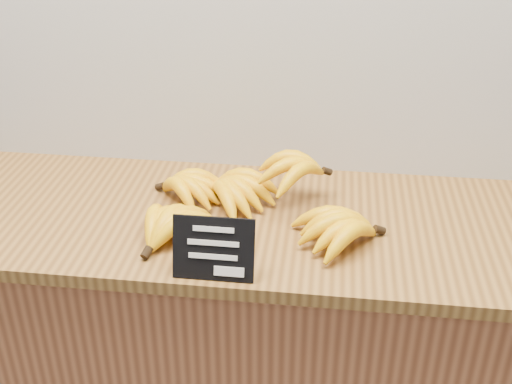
# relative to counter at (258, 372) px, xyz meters

# --- Properties ---
(counter) EXTENTS (1.27, 0.50, 0.90)m
(counter) POSITION_rel_counter_xyz_m (0.00, 0.00, 0.00)
(counter) COLOR #985631
(counter) RESTS_ON ground
(counter_top) EXTENTS (1.56, 0.54, 0.03)m
(counter_top) POSITION_rel_counter_xyz_m (0.00, 0.00, 0.47)
(counter_top) COLOR brown
(counter_top) RESTS_ON counter
(chalkboard_sign) EXTENTS (0.16, 0.04, 0.12)m
(chalkboard_sign) POSITION_rel_counter_xyz_m (-0.06, -0.23, 0.54)
(chalkboard_sign) COLOR black
(chalkboard_sign) RESTS_ON counter_top
(banana_pile) EXTENTS (0.57, 0.37, 0.11)m
(banana_pile) POSITION_rel_counter_xyz_m (-0.02, -0.01, 0.52)
(banana_pile) COLOR #F3B909
(banana_pile) RESTS_ON counter_top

